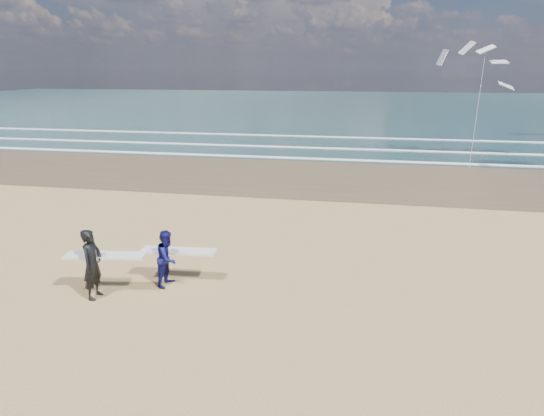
# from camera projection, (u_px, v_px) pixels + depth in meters

# --- Properties ---
(ocean) EXTENTS (220.00, 100.00, 0.02)m
(ocean) POSITION_uv_depth(u_px,v_px,m) (451.00, 107.00, 76.75)
(ocean) COLOR #1B3B3D
(ocean) RESTS_ON ground
(surfer_near) EXTENTS (2.26, 1.16, 1.96)m
(surfer_near) POSITION_uv_depth(u_px,v_px,m) (94.00, 263.00, 13.13)
(surfer_near) COLOR black
(surfer_near) RESTS_ON ground
(surfer_far) EXTENTS (2.24, 1.15, 1.66)m
(surfer_far) POSITION_uv_depth(u_px,v_px,m) (169.00, 257.00, 13.97)
(surfer_far) COLOR #0E0F4E
(surfer_far) RESTS_ON ground
(kite_1) EXTENTS (5.50, 4.71, 8.35)m
(kite_1) POSITION_uv_depth(u_px,v_px,m) (480.00, 92.00, 31.65)
(kite_1) COLOR slate
(kite_1) RESTS_ON ground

